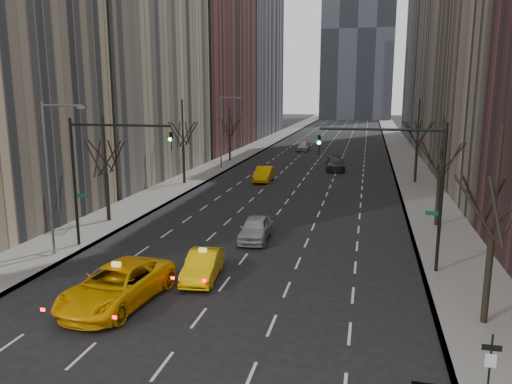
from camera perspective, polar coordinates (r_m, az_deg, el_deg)
The scene contains 21 objects.
ground at distance 19.35m, azimuth -10.65°, elevation -18.98°, with size 400.00×400.00×0.00m, color black.
sidewalk_left at distance 87.89m, azimuth 0.02°, elevation 5.16°, with size 4.50×320.00×0.15m, color slate.
sidewalk_right at distance 85.94m, azimuth 16.22°, elevation 4.56°, with size 4.50×320.00×0.15m, color slate.
bld_left_far at distance 86.92m, azimuth -6.92°, elevation 19.50°, with size 14.00×28.00×44.00m, color brown.
tree_lw_b at distance 38.70m, azimuth -16.74°, elevation 2.03°, with size 3.36×3.50×7.82m.
tree_lw_c at distance 53.04m, azimuth -8.30°, elevation 5.18°, with size 3.36×3.50×8.74m.
tree_lw_d at distance 70.11m, azimuth -3.03°, elevation 6.40°, with size 3.36×3.50×7.36m.
tree_rw_a at distance 22.61m, azimuth 25.34°, elevation -4.70°, with size 3.36×3.50×8.28m.
tree_rw_b at distance 38.06m, azimuth 20.23°, elevation 1.65°, with size 3.36×3.50×7.82m.
tree_rw_c at distance 55.76m, azimuth 17.93°, elevation 5.04°, with size 3.36×3.50×8.74m.
traffic_mast_left at distance 31.86m, azimuth -17.63°, elevation 3.26°, with size 6.69×0.39×8.00m.
traffic_mast_right at distance 27.65m, azimuth 17.13°, elevation 2.11°, with size 6.69×0.39×8.00m.
streetlight_near at distance 31.11m, azimuth -22.24°, elevation 3.00°, with size 2.83×0.22×9.00m.
streetlight_far at distance 62.92m, azimuth -3.75°, elevation 7.69°, with size 2.83×0.22×9.00m.
sign_post at distance 16.71m, azimuth 25.11°, elevation -18.10°, with size 0.55×0.06×2.80m.
taxi_suv at distance 24.33m, azimuth -15.61°, elevation -10.24°, with size 3.04×6.59×1.83m, color #FCB505.
taxi_sedan at distance 26.67m, azimuth -6.06°, elevation -8.34°, with size 1.55×4.45×1.47m, color #FBC305.
silver_sedan_ahead at distance 33.17m, azimuth -0.08°, elevation -4.20°, with size 1.85×4.60×1.57m, color #9A9DA2.
far_taxi at distance 54.64m, azimuth 0.95°, elevation 2.06°, with size 1.71×4.92×1.62m, color #E2A104.
far_suv_grey at distance 63.34m, azimuth 9.02°, elevation 3.24°, with size 2.33×5.73×1.66m, color #303036.
far_car_white at distance 83.10m, azimuth 5.42°, elevation 5.22°, with size 1.81×4.51×1.54m, color silver.
Camera 1 is at (6.89, -15.23, 9.74)m, focal length 35.00 mm.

